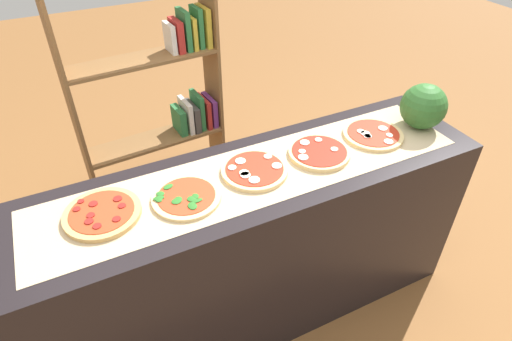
% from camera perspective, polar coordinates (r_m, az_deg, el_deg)
% --- Properties ---
extents(ground_plane, '(12.00, 12.00, 0.00)m').
position_cam_1_polar(ground_plane, '(2.57, 0.00, -17.31)').
color(ground_plane, brown).
extents(counter, '(2.14, 0.57, 0.95)m').
position_cam_1_polar(counter, '(2.20, 0.00, -10.22)').
color(counter, black).
rests_on(counter, ground_plane).
extents(parchment_paper, '(1.93, 0.41, 0.00)m').
position_cam_1_polar(parchment_paper, '(1.87, 0.00, -0.46)').
color(parchment_paper, tan).
rests_on(parchment_paper, counter).
extents(pizza_pepperoni_0, '(0.30, 0.30, 0.03)m').
position_cam_1_polar(pizza_pepperoni_0, '(1.77, -19.73, -5.36)').
color(pizza_pepperoni_0, tan).
rests_on(pizza_pepperoni_0, parchment_paper).
extents(pizza_spinach_1, '(0.28, 0.28, 0.02)m').
position_cam_1_polar(pizza_spinach_1, '(1.76, -9.25, -3.48)').
color(pizza_spinach_1, '#E5C17F').
rests_on(pizza_spinach_1, parchment_paper).
extents(pizza_mozzarella_2, '(0.29, 0.29, 0.03)m').
position_cam_1_polar(pizza_mozzarella_2, '(1.88, -0.21, 0.08)').
color(pizza_mozzarella_2, '#E5C17F').
rests_on(pizza_mozzarella_2, parchment_paper).
extents(pizza_mozzarella_3, '(0.28, 0.28, 0.03)m').
position_cam_1_polar(pizza_mozzarella_3, '(2.00, 8.38, 2.35)').
color(pizza_mozzarella_3, '#E5C17F').
rests_on(pizza_mozzarella_3, parchment_paper).
extents(pizza_mozzarella_4, '(0.29, 0.29, 0.02)m').
position_cam_1_polar(pizza_mozzarella_4, '(2.19, 15.27, 4.67)').
color(pizza_mozzarella_4, '#E5C17F').
rests_on(pizza_mozzarella_4, parchment_paper).
extents(watermelon, '(0.23, 0.23, 0.23)m').
position_cam_1_polar(watermelon, '(2.30, 21.34, 7.93)').
color(watermelon, '#2D6628').
rests_on(watermelon, counter).
extents(bookshelf, '(0.91, 0.30, 1.66)m').
position_cam_1_polar(bookshelf, '(2.78, -11.78, 8.73)').
color(bookshelf, brown).
rests_on(bookshelf, ground_plane).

